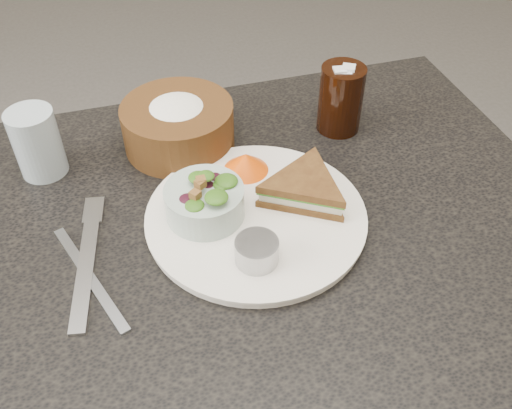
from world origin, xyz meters
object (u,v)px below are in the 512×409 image
at_px(dinner_plate, 256,217).
at_px(sandwich, 305,188).
at_px(dining_table, 226,380).
at_px(cola_glass, 341,96).
at_px(dressing_ramekin, 257,251).
at_px(water_glass, 37,143).
at_px(bread_basket, 178,119).
at_px(salad_bowl, 204,198).

bearing_deg(dinner_plate, sandwich, 8.51).
bearing_deg(dining_table, cola_glass, 36.01).
relative_size(dressing_ramekin, cola_glass, 0.45).
bearing_deg(water_glass, dining_table, -43.53).
height_order(dressing_ramekin, cola_glass, cola_glass).
bearing_deg(dressing_ramekin, sandwich, 43.47).
relative_size(dinner_plate, water_glass, 2.88).
height_order(dinner_plate, bread_basket, bread_basket).
height_order(dinner_plate, salad_bowl, salad_bowl).
height_order(dining_table, bread_basket, bread_basket).
relative_size(cola_glass, water_glass, 1.18).
bearing_deg(dressing_ramekin, bread_basket, 98.99).
distance_m(dinner_plate, salad_bowl, 0.08).
distance_m(dining_table, salad_bowl, 0.42).
relative_size(dining_table, cola_glass, 8.30).
bearing_deg(sandwich, dressing_ramekin, -105.13).
relative_size(dining_table, dressing_ramekin, 18.38).
bearing_deg(dining_table, water_glass, 136.47).
relative_size(dining_table, sandwich, 7.15).
xyz_separation_m(dining_table, cola_glass, (0.25, 0.18, 0.44)).
relative_size(sandwich, dressing_ramekin, 2.57).
bearing_deg(bread_basket, sandwich, -53.24).
xyz_separation_m(sandwich, cola_glass, (0.12, 0.16, 0.03)).
xyz_separation_m(cola_glass, water_glass, (-0.46, 0.02, -0.01)).
bearing_deg(salad_bowl, water_glass, 140.02).
bearing_deg(sandwich, cola_glass, 85.08).
xyz_separation_m(dressing_ramekin, cola_glass, (0.21, 0.25, 0.03)).
distance_m(dining_table, dressing_ramekin, 0.41).
distance_m(salad_bowl, cola_glass, 0.30).
bearing_deg(water_glass, dinner_plate, -35.21).
distance_m(salad_bowl, water_glass, 0.27).
relative_size(dinner_plate, sandwich, 2.10).
bearing_deg(bread_basket, dining_table, -87.93).
bearing_deg(water_glass, dressing_ramekin, -47.41).
xyz_separation_m(dining_table, sandwich, (0.13, 0.02, 0.41)).
distance_m(dining_table, water_glass, 0.52).
height_order(salad_bowl, bread_basket, bread_basket).
bearing_deg(dining_table, sandwich, 9.29).
xyz_separation_m(dressing_ramekin, bread_basket, (-0.04, 0.28, 0.02)).
distance_m(sandwich, bread_basket, 0.23).
height_order(salad_bowl, cola_glass, cola_glass).
bearing_deg(cola_glass, water_glass, 177.28).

